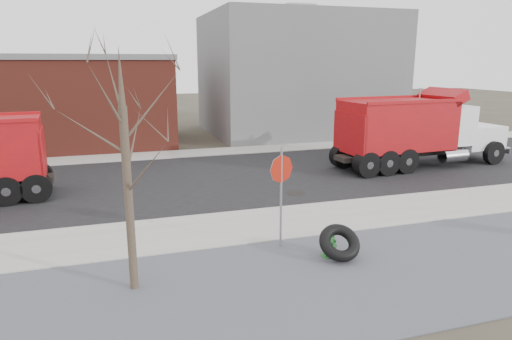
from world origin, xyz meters
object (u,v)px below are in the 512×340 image
object	(u,v)px
stop_sign	(281,180)
dump_truck_red_a	(417,128)
truck_tire	(340,243)
fire_hydrant	(329,244)

from	to	relation	value
stop_sign	dump_truck_red_a	distance (m)	11.93
truck_tire	stop_sign	bearing A→B (deg)	133.27
stop_sign	truck_tire	bearing A→B (deg)	-44.09
dump_truck_red_a	truck_tire	bearing A→B (deg)	-138.86
fire_hydrant	stop_sign	xyz separation A→B (m)	(-0.96, 0.96, 1.54)
stop_sign	dump_truck_red_a	bearing A→B (deg)	39.95
fire_hydrant	truck_tire	size ratio (longest dim) A/B	0.68
truck_tire	stop_sign	size ratio (longest dim) A/B	0.40
truck_tire	dump_truck_red_a	xyz separation A→B (m)	(8.36, 8.42, 1.37)
fire_hydrant	truck_tire	bearing A→B (deg)	-74.40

